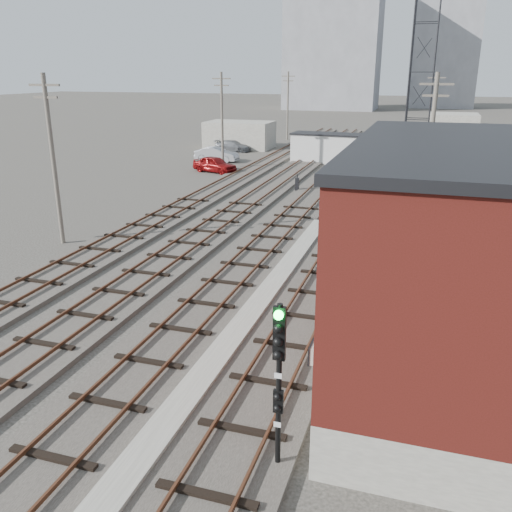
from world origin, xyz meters
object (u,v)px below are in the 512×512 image
at_px(car_red, 215,164).
at_px(signal_mast, 279,375).
at_px(car_grey, 233,146).
at_px(site_trailer, 326,148).
at_px(car_silver, 217,154).
at_px(switch_stand, 297,184).

bearing_deg(car_red, signal_mast, -138.87).
bearing_deg(signal_mast, car_grey, 110.98).
distance_m(car_red, car_grey, 14.11).
relative_size(site_trailer, car_red, 1.67).
relative_size(signal_mast, car_red, 0.98).
bearing_deg(signal_mast, site_trailer, 99.18).
bearing_deg(signal_mast, car_red, 113.78).
height_order(site_trailer, car_silver, site_trailer).
distance_m(switch_stand, car_grey, 23.53).
relative_size(site_trailer, car_silver, 1.59).
height_order(signal_mast, site_trailer, signal_mast).
distance_m(car_red, car_silver, 6.39).
height_order(car_silver, car_grey, car_silver).
relative_size(car_silver, car_grey, 1.05).
height_order(signal_mast, car_grey, signal_mast).
height_order(signal_mast, car_red, signal_mast).
distance_m(signal_mast, site_trailer, 46.64).
distance_m(switch_stand, car_silver, 16.79).
height_order(car_red, car_grey, car_red).
xyz_separation_m(switch_stand, car_grey, (-12.58, 19.89, 0.03)).
bearing_deg(car_grey, switch_stand, -141.76).
xyz_separation_m(switch_stand, site_trailer, (-0.52, 15.06, 0.90)).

